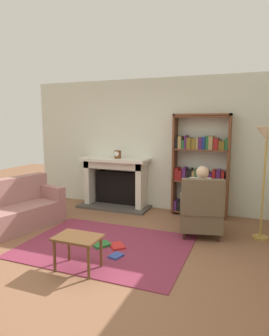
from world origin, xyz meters
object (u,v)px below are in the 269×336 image
object	(u,v)px
armchair_reading	(201,211)
floor_lamp	(266,144)
bookshelf	(200,168)
seated_reader	(201,197)
fireplace	(116,181)
sofa_floral	(11,211)
mantel_clock	(118,154)
side_table	(78,242)

from	to	relation	value
armchair_reading	floor_lamp	bearing A→B (deg)	-175.96
bookshelf	seated_reader	xyz separation A→B (m)	(0.19, -1.01, -0.32)
fireplace	floor_lamp	world-z (taller)	floor_lamp
armchair_reading	floor_lamp	xyz separation A→B (m)	(0.89, 0.28, 1.06)
seated_reader	floor_lamp	world-z (taller)	floor_lamp
fireplace	sofa_floral	bearing A→B (deg)	-118.26
mantel_clock	armchair_reading	xyz separation A→B (m)	(1.91, -0.99, -0.72)
mantel_clock	side_table	world-z (taller)	mantel_clock
armchair_reading	floor_lamp	size ratio (longest dim) A/B	0.55
armchair_reading	side_table	size ratio (longest dim) A/B	1.73
fireplace	side_table	bearing A→B (deg)	-74.41
mantel_clock	bookshelf	size ratio (longest dim) A/B	0.08
mantel_clock	sofa_floral	xyz separation A→B (m)	(-1.14, -1.85, -0.83)
bookshelf	armchair_reading	distance (m)	1.26
fireplace	floor_lamp	distance (m)	3.14
seated_reader	side_table	distance (m)	2.16
mantel_clock	floor_lamp	world-z (taller)	floor_lamp
bookshelf	armchair_reading	xyz separation A→B (m)	(0.22, -1.13, -0.52)
bookshelf	sofa_floral	world-z (taller)	bookshelf
fireplace	armchair_reading	xyz separation A→B (m)	(2.00, -1.10, -0.14)
floor_lamp	seated_reader	bearing A→B (deg)	-169.62
armchair_reading	seated_reader	bearing A→B (deg)	-90.00
mantel_clock	seated_reader	xyz separation A→B (m)	(1.88, -0.88, -0.53)
mantel_clock	seated_reader	size ratio (longest dim) A/B	0.15
seated_reader	mantel_clock	bearing A→B (deg)	-38.61
bookshelf	sofa_floral	size ratio (longest dim) A/B	1.08
seated_reader	floor_lamp	xyz separation A→B (m)	(0.92, 0.17, 0.86)
armchair_reading	sofa_floral	size ratio (longest dim) A/B	0.53
fireplace	seated_reader	size ratio (longest dim) A/B	1.33
side_table	armchair_reading	bearing A→B (deg)	53.41
fireplace	armchair_reading	distance (m)	2.28
fireplace	bookshelf	distance (m)	1.82
bookshelf	side_table	bearing A→B (deg)	-109.99
fireplace	sofa_floral	world-z (taller)	fireplace
fireplace	mantel_clock	size ratio (longest dim) A/B	9.14
fireplace	seated_reader	world-z (taller)	seated_reader
sofa_floral	armchair_reading	bearing A→B (deg)	-59.76
armchair_reading	side_table	distance (m)	2.06
fireplace	bookshelf	world-z (taller)	bookshelf
armchair_reading	seated_reader	distance (m)	0.23
mantel_clock	bookshelf	world-z (taller)	bookshelf
fireplace	bookshelf	size ratio (longest dim) A/B	0.77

